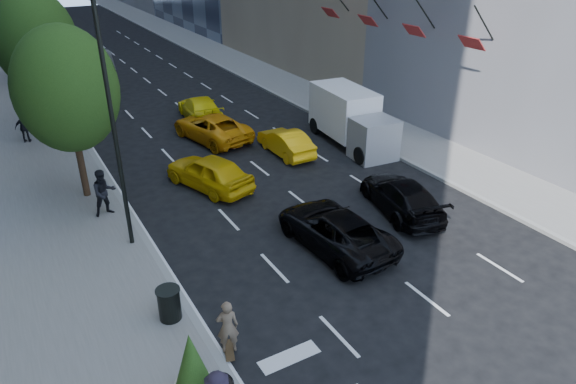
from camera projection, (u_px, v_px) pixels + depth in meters
ground at (332, 249)px, 19.44m from camera, size 160.00×160.00×0.00m
sidewalk_left at (8, 91)px, 38.58m from camera, size 6.00×120.00×0.15m
sidewalk_right at (238, 62)px, 47.04m from camera, size 4.00×120.00×0.15m
lamp_near at (114, 97)px, 17.08m from camera, size 2.13×0.22×10.00m
lamp_far at (44, 23)px, 30.99m from camera, size 2.13×0.22×10.00m
tree_near at (67, 90)px, 20.94m from camera, size 4.20×4.20×7.46m
tree_mid at (36, 41)px, 28.51m from camera, size 4.50×4.50×7.99m
tree_far at (17, 22)px, 38.87m from camera, size 3.90×3.90×6.92m
traffic_signal at (20, 14)px, 45.58m from camera, size 2.48×0.53×5.20m
facade_flags at (392, 22)px, 29.11m from camera, size 1.85×13.30×2.05m
skateboarder at (228, 330)px, 14.24m from camera, size 0.72×0.58×1.70m
black_sedan_lincoln at (335, 229)px, 19.29m from camera, size 2.77×5.44×1.47m
black_sedan_mercedes at (401, 196)px, 21.75m from camera, size 3.13×5.34×1.45m
taxi_a at (209, 172)px, 23.76m from camera, size 3.28×5.05×1.60m
taxi_b at (286, 142)px, 27.47m from camera, size 1.43×4.11×1.35m
taxi_c at (212, 127)px, 29.36m from camera, size 3.57×5.82×1.51m
taxi_d at (200, 109)px, 32.43m from camera, size 2.85×5.47×1.51m
city_bus at (60, 60)px, 40.98m from camera, size 6.57×11.45×3.14m
box_truck at (351, 118)px, 28.43m from camera, size 2.82×6.43×2.99m
pedestrian_a at (104, 193)px, 21.08m from camera, size 1.07×0.88×2.01m
pedestrian_b at (25, 128)px, 28.56m from camera, size 1.06×0.67×1.68m
trash_can at (169, 304)px, 15.51m from camera, size 0.68×0.68×1.02m
planter_shrub at (193, 373)px, 12.30m from camera, size 0.97×0.97×2.33m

